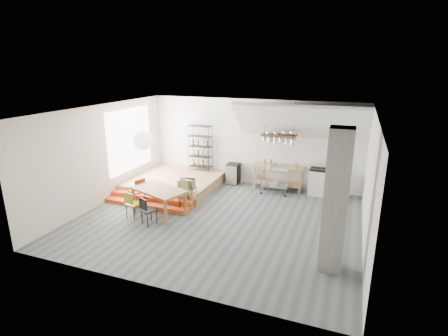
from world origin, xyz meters
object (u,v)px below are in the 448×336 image
at_px(stove, 318,181).
at_px(rolling_cart, 275,178).
at_px(mini_fridge, 233,174).
at_px(dining_table, 159,192).

distance_m(stove, rolling_cart, 1.50).
xyz_separation_m(stove, mini_fridge, (-3.15, 0.04, -0.09)).
bearing_deg(stove, mini_fridge, 179.20).
relative_size(stove, mini_fridge, 1.49).
relative_size(stove, dining_table, 0.62).
bearing_deg(dining_table, rolling_cart, 64.57).
relative_size(dining_table, mini_fridge, 2.40).
height_order(dining_table, mini_fridge, dining_table).
height_order(stove, rolling_cart, stove).
xyz_separation_m(stove, rolling_cart, (-1.42, -0.46, 0.11)).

